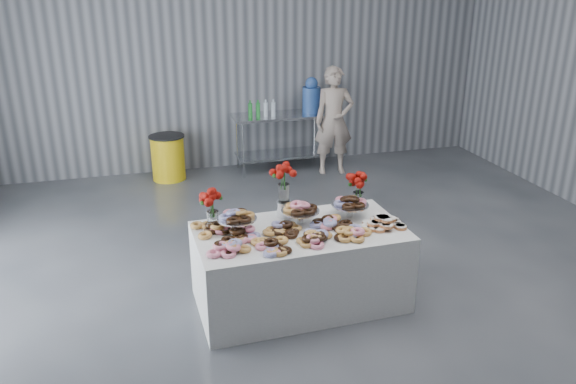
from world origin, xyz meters
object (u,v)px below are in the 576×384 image
object	(u,v)px
display_table	(300,267)
water_jug	(311,97)
person	(334,121)
trash_barrel	(168,157)
prep_table	(281,132)

from	to	relation	value
display_table	water_jug	world-z (taller)	water_jug
water_jug	person	size ratio (longest dim) A/B	0.33
person	trash_barrel	xyz separation A→B (m)	(-2.53, 0.35, -0.49)
display_table	water_jug	xyz separation A→B (m)	(1.34, 3.88, 0.77)
person	trash_barrel	size ratio (longest dim) A/B	2.42
water_jug	trash_barrel	distance (m)	2.41
display_table	trash_barrel	bearing A→B (deg)	103.45
prep_table	person	distance (m)	0.86
water_jug	display_table	bearing A→B (deg)	-109.10
person	trash_barrel	world-z (taller)	person
prep_table	trash_barrel	xyz separation A→B (m)	(-1.77, -0.00, -0.28)
display_table	prep_table	size ratio (longest dim) A/B	1.27
prep_table	water_jug	world-z (taller)	water_jug
water_jug	person	xyz separation A→B (m)	(0.26, -0.35, -0.32)
water_jug	person	distance (m)	0.54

